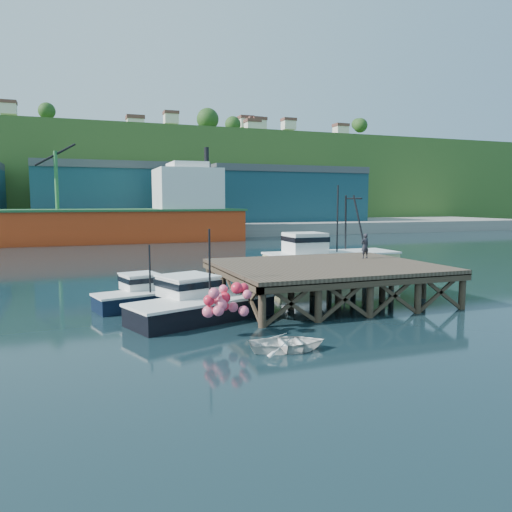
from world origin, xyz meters
name	(u,v)px	position (x,y,z in m)	size (l,w,h in m)	color
ground	(235,307)	(0.00, 0.00, 0.00)	(300.00, 300.00, 0.00)	black
wharf	(327,267)	(5.50, -0.19, 1.94)	(12.00, 10.00, 2.62)	brown
far_quay	(120,227)	(0.00, 70.00, 1.00)	(160.00, 40.00, 2.00)	gray
warehouse_mid	(121,197)	(0.00, 65.00, 6.50)	(28.00, 16.00, 9.00)	#17404E
warehouse_right	(279,197)	(30.00, 65.00, 6.50)	(30.00, 16.00, 9.00)	#17404E
cargo_ship	(70,219)	(-8.46, 48.00, 3.31)	(55.50, 10.00, 13.75)	red
hillside	(107,179)	(0.00, 100.00, 11.00)	(220.00, 50.00, 22.00)	#2D511E
boat_navy	(145,294)	(-4.59, 1.72, 0.69)	(5.82, 3.71, 3.44)	black
boat_black	(198,303)	(-2.53, -2.07, 0.82)	(7.66, 6.36, 4.45)	black
trawler	(329,257)	(10.58, 8.90, 1.43)	(10.41, 3.72, 6.97)	beige
dinghy	(288,343)	(-0.54, -8.35, 0.30)	(2.10, 2.94, 0.61)	silver
dockworker	(365,246)	(9.19, 1.65, 2.91)	(0.58, 0.38, 1.58)	black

